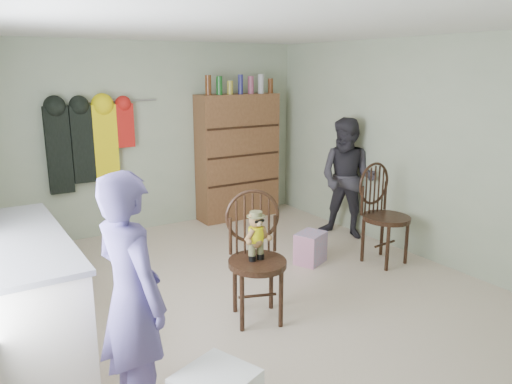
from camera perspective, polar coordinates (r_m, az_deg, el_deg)
ground_plane at (r=5.02m, az=-1.23°, el=-11.43°), size 5.00×5.00×0.00m
room_walls at (r=5.03m, az=-4.46°, el=7.37°), size 5.00×5.00×5.00m
counter at (r=4.26m, az=-24.83°, el=-10.65°), size 0.64×1.86×0.94m
chair_front at (r=4.33m, az=-0.03°, el=-6.38°), size 0.64×0.64×1.13m
chair_far at (r=5.77m, az=14.20°, el=-2.00°), size 0.55×0.55×1.13m
striped_bag at (r=5.71m, az=6.24°, el=-6.36°), size 0.41×0.38×0.35m
person_left at (r=3.17m, az=-14.04°, el=-11.80°), size 0.51×0.65×1.59m
person_right at (r=6.50m, az=10.41°, el=1.51°), size 0.88×0.95×1.55m
dresser at (r=7.25m, az=-2.11°, el=4.13°), size 1.20×0.39×2.07m
coat_rack at (r=6.51m, az=-18.62°, el=5.28°), size 1.42×0.12×1.09m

